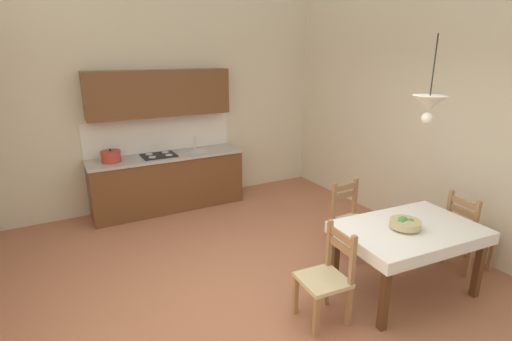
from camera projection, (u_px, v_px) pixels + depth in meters
ground_plane at (270, 300)px, 4.10m from camera, size 5.86×6.98×0.10m
wall_back at (168, 81)px, 6.21m from camera, size 5.86×0.12×4.02m
wall_right at (461, 90)px, 4.73m from camera, size 0.12×6.98×4.02m
kitchen_cabinetry at (166, 157)px, 6.18m from camera, size 2.41×0.63×2.20m
dining_table at (408, 238)px, 4.00m from camera, size 1.50×1.05×0.75m
dining_chair_window_side at (467, 233)px, 4.51m from camera, size 0.47×0.47×0.93m
dining_chair_tv_side at (327, 278)px, 3.62m from camera, size 0.45×0.45×0.93m
dining_chair_kitchen_side at (351, 221)px, 4.85m from camera, size 0.44×0.44×0.93m
fruit_bowl at (405, 223)px, 3.90m from camera, size 0.30×0.30×0.12m
pendant_lamp at (429, 104)px, 3.57m from camera, size 0.32×0.32×0.80m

